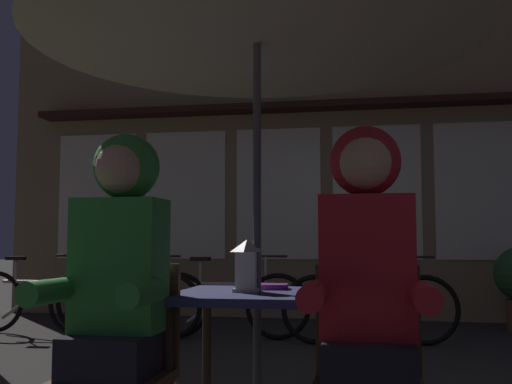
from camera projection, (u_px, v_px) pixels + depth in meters
The scene contains 13 objects.
cafe_table at pixel (257, 315), 2.68m from camera, with size 0.72×0.72×0.74m.
patio_umbrella at pixel (257, 4), 2.80m from camera, with size 2.10×2.10×2.31m.
lantern at pixel (247, 264), 2.69m from camera, with size 0.11×0.11×0.23m.
chair_left at pixel (121, 361), 2.39m from camera, with size 0.40×0.40×0.87m.
chair_right at pixel (369, 370), 2.22m from camera, with size 0.40×0.40×0.87m.
person_left_hooded at pixel (117, 271), 2.36m from camera, with size 0.45×0.56×1.40m.
person_right_hooded at pixel (367, 273), 2.19m from camera, with size 0.45×0.56×1.40m.
shopfront_building at pixel (374, 83), 8.06m from camera, with size 10.00×0.93×6.20m.
bicycle_nearest at pixel (39, 301), 6.43m from camera, with size 1.68×0.14×0.84m.
bicycle_second at pixel (123, 303), 6.15m from camera, with size 1.68×0.11×0.84m.
bicycle_third at pixel (227, 304), 6.09m from camera, with size 1.68×0.08×0.84m.
bicycle_fourth at pixel (370, 308), 5.70m from camera, with size 1.68×0.24×0.84m.
book at pixel (266, 286), 2.84m from camera, with size 0.20×0.14×0.02m, color #661E7A.
Camera 1 is at (0.47, -2.67, 0.95)m, focal length 42.49 mm.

